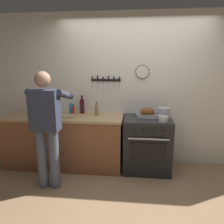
{
  "coord_description": "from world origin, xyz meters",
  "views": [
    {
      "loc": [
        -0.02,
        -2.31,
        1.74
      ],
      "look_at": [
        -0.35,
        0.85,
        1.02
      ],
      "focal_mm": 33.28,
      "sensor_mm": 36.0,
      "label": 1
    }
  ],
  "objects": [
    {
      "name": "person_cook",
      "position": [
        -1.2,
        0.33,
        0.95
      ],
      "size": [
        0.51,
        0.63,
        1.66
      ],
      "rotation": [
        0.0,
        0.0,
        1.37
      ],
      "color": "#4C566B",
      "rests_on": "ground"
    },
    {
      "name": "roasting_pan",
      "position": [
        0.22,
        1.02,
        0.97
      ],
      "size": [
        0.35,
        0.26,
        0.17
      ],
      "color": "#B7B7BC",
      "rests_on": "stove"
    },
    {
      "name": "ground_plane",
      "position": [
        0.0,
        0.0,
        0.0
      ],
      "size": [
        8.0,
        8.0,
        0.0
      ],
      "primitive_type": "plane",
      "color": "#937251"
    },
    {
      "name": "stove",
      "position": [
        0.22,
        0.99,
        0.45
      ],
      "size": [
        0.76,
        0.67,
        0.9
      ],
      "color": "black",
      "rests_on": "ground"
    },
    {
      "name": "stock_pot",
      "position": [
        0.47,
        1.0,
        0.99
      ],
      "size": [
        0.2,
        0.2,
        0.17
      ],
      "color": "#B7B7BC",
      "rests_on": "stove"
    },
    {
      "name": "bottle_vinegar",
      "position": [
        -0.63,
        1.07,
        0.99
      ],
      "size": [
        0.06,
        0.06,
        0.23
      ],
      "color": "#997F4C",
      "rests_on": "counter_block"
    },
    {
      "name": "bottle_hot_sauce",
      "position": [
        -1.04,
        1.09,
        0.98
      ],
      "size": [
        0.04,
        0.04,
        0.19
      ],
      "color": "red",
      "rests_on": "counter_block"
    },
    {
      "name": "bottle_wine_red",
      "position": [
        -0.91,
        1.21,
        1.03
      ],
      "size": [
        0.08,
        0.08,
        0.32
      ],
      "color": "#47141E",
      "rests_on": "counter_block"
    },
    {
      "name": "counter_block",
      "position": [
        -1.2,
        0.99,
        0.45
      ],
      "size": [
        2.03,
        0.65,
        0.9
      ],
      "color": "brown",
      "rests_on": "ground"
    },
    {
      "name": "bottle_dish_soap",
      "position": [
        -1.1,
        1.15,
        0.99
      ],
      "size": [
        0.06,
        0.06,
        0.22
      ],
      "color": "#338CCC",
      "rests_on": "counter_block"
    },
    {
      "name": "cutting_board",
      "position": [
        -1.15,
        0.95,
        0.91
      ],
      "size": [
        0.36,
        0.24,
        0.02
      ],
      "primitive_type": "cube",
      "color": "tan",
      "rests_on": "counter_block"
    },
    {
      "name": "saucepan",
      "position": [
        0.44,
        0.79,
        0.94
      ],
      "size": [
        0.16,
        0.16,
        0.09
      ],
      "color": "#B7B7BC",
      "rests_on": "stove"
    },
    {
      "name": "wall_back",
      "position": [
        -0.0,
        1.35,
        1.3
      ],
      "size": [
        6.0,
        0.13,
        2.6
      ],
      "color": "white",
      "rests_on": "ground"
    }
  ]
}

